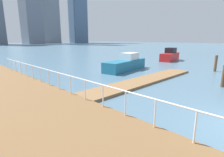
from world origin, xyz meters
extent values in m
plane|color=slate|center=(0.00, 20.00, 0.00)|extent=(300.00, 300.00, 0.00)
cube|color=olive|center=(3.41, 7.78, 0.09)|extent=(13.81, 2.00, 0.18)
cylinder|color=white|center=(-3.15, 1.23, 0.93)|extent=(0.06, 0.06, 1.05)
cylinder|color=white|center=(-3.15, 2.61, 0.93)|extent=(0.06, 0.06, 1.05)
cylinder|color=white|center=(-3.15, 3.99, 0.93)|extent=(0.06, 0.06, 1.05)
cylinder|color=white|center=(-3.15, 5.37, 0.93)|extent=(0.06, 0.06, 1.05)
cylinder|color=white|center=(-3.15, 6.75, 0.93)|extent=(0.06, 0.06, 1.05)
cylinder|color=white|center=(-3.15, 8.13, 0.93)|extent=(0.06, 0.06, 1.05)
cylinder|color=white|center=(-3.15, 9.51, 0.93)|extent=(0.06, 0.06, 1.05)
cylinder|color=white|center=(-3.15, 10.90, 0.93)|extent=(0.06, 0.06, 1.05)
cylinder|color=white|center=(-3.15, 12.28, 0.93)|extent=(0.06, 0.06, 1.05)
cylinder|color=white|center=(-3.15, 13.66, 0.93)|extent=(0.06, 0.06, 1.05)
cylinder|color=white|center=(-3.15, 15.04, 0.93)|extent=(0.06, 0.06, 1.05)
cylinder|color=white|center=(-3.15, 16.42, 0.93)|extent=(0.06, 0.06, 1.05)
cylinder|color=white|center=(-3.15, 17.80, 0.93)|extent=(0.06, 0.06, 1.05)
cylinder|color=white|center=(-3.15, 19.18, 0.93)|extent=(0.06, 0.06, 1.05)
cylinder|color=white|center=(-3.15, 20.56, 0.93)|extent=(0.06, 0.06, 1.05)
cylinder|color=white|center=(-3.15, 7.44, 1.45)|extent=(0.06, 26.25, 0.06)
cylinder|color=brown|center=(13.04, 5.01, 0.89)|extent=(0.30, 0.30, 1.78)
cylinder|color=brown|center=(6.41, 2.70, 0.83)|extent=(0.25, 0.25, 1.66)
cube|color=#1E6B8C|center=(6.71, 12.53, 0.57)|extent=(6.69, 2.85, 1.14)
cube|color=white|center=(7.70, 12.70, 1.52)|extent=(2.21, 1.76, 0.76)
cube|color=red|center=(18.56, 13.20, 0.62)|extent=(5.19, 2.53, 1.25)
cube|color=black|center=(18.90, 13.26, 1.66)|extent=(2.26, 1.69, 0.83)
cube|color=slate|center=(80.16, 128.80, 33.47)|extent=(12.74, 11.70, 66.94)
camera|label=1|loc=(-8.30, -0.40, 3.52)|focal=28.02mm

